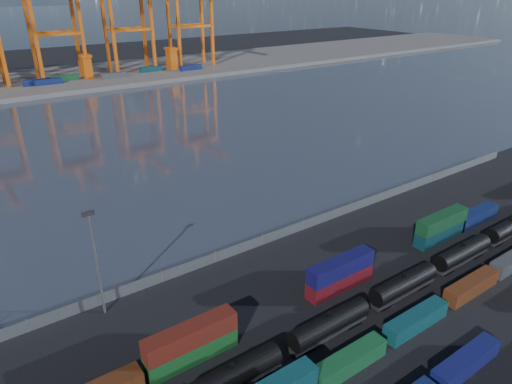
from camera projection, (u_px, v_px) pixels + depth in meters
ground at (380, 331)px, 63.37m from camera, size 700.00×700.00×0.00m
harbor_water at (117, 139)px, 141.31m from camera, size 700.00×700.00×0.00m
far_quay at (40, 81)px, 218.85m from camera, size 700.00×70.00×2.00m
container_row_south at (434, 383)px, 52.62m from camera, size 139.32×2.32×4.94m
container_row_mid at (339, 364)px, 55.40m from camera, size 139.65×2.31×4.93m
container_row_north at (291, 299)px, 66.15m from camera, size 141.76×2.51×5.36m
tanker_string at (369, 303)px, 65.60m from camera, size 121.66×2.83×4.04m
waterfront_fence at (262, 240)px, 83.74m from camera, size 160.12×0.12×2.20m
yard_light_mast at (96, 259)px, 63.06m from camera, size 1.60×0.40×16.60m
gantry_cranes at (8, 2)px, 195.08m from camera, size 198.10×44.35×60.06m
quay_containers at (20, 84)px, 201.33m from camera, size 172.58×10.99×2.60m
straddle_carriers at (36, 71)px, 207.27m from camera, size 140.00×7.00×11.10m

